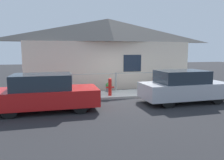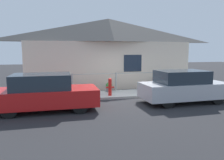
# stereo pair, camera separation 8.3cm
# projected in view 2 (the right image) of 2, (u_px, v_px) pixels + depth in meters

# --- Properties ---
(ground_plane) EXTENTS (60.00, 60.00, 0.00)m
(ground_plane) POSITION_uv_depth(u_px,v_px,m) (124.00, 99.00, 10.57)
(ground_plane) COLOR #262628
(sidewalk) EXTENTS (24.00, 1.83, 0.11)m
(sidewalk) POSITION_uv_depth(u_px,v_px,m) (120.00, 94.00, 11.45)
(sidewalk) COLOR #B2AFA8
(sidewalk) RESTS_ON ground_plane
(house) EXTENTS (10.32, 2.23, 4.29)m
(house) POSITION_uv_depth(u_px,v_px,m) (109.00, 34.00, 13.54)
(house) COLOR beige
(house) RESTS_ON ground_plane
(fence) EXTENTS (4.90, 0.10, 1.01)m
(fence) POSITION_uv_depth(u_px,v_px,m) (116.00, 81.00, 12.11)
(fence) COLOR #999993
(fence) RESTS_ON sidewalk
(car_left) EXTENTS (3.95, 1.73, 1.43)m
(car_left) POSITION_uv_depth(u_px,v_px,m) (45.00, 93.00, 8.43)
(car_left) COLOR red
(car_left) RESTS_ON ground_plane
(car_right) EXTENTS (3.92, 1.74, 1.45)m
(car_right) POSITION_uv_depth(u_px,v_px,m) (183.00, 87.00, 9.75)
(car_right) COLOR #B7B7BC
(car_right) RESTS_ON ground_plane
(fire_hydrant) EXTENTS (0.40, 0.18, 0.87)m
(fire_hydrant) POSITION_uv_depth(u_px,v_px,m) (110.00, 86.00, 10.75)
(fire_hydrant) COLOR red
(fire_hydrant) RESTS_ON sidewalk
(potted_plant_near_hydrant) EXTENTS (0.35, 0.35, 0.51)m
(potted_plant_near_hydrant) POSITION_uv_depth(u_px,v_px,m) (109.00, 87.00, 11.76)
(potted_plant_near_hydrant) COLOR slate
(potted_plant_near_hydrant) RESTS_ON sidewalk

